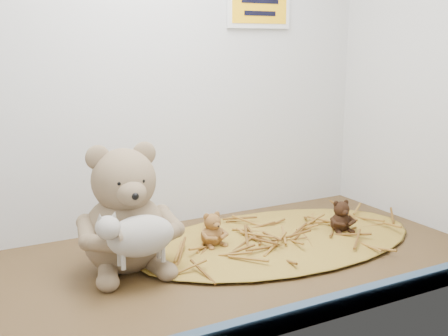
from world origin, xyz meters
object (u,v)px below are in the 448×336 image
toy_lamb (141,236)px  mini_teddy_brown (341,214)px  main_teddy (124,208)px  mini_teddy_tan (212,227)px

toy_lamb → mini_teddy_brown: (51.29, 4.26, -4.67)cm
main_teddy → mini_teddy_brown: (51.29, -4.96, -7.73)cm
toy_lamb → mini_teddy_brown: 51.68cm
main_teddy → toy_lamb: (0.00, -9.22, -3.06)cm
main_teddy → mini_teddy_brown: 52.10cm
mini_teddy_brown → main_teddy: bearing=-176.1°
toy_lamb → mini_teddy_tan: (20.12, 10.24, -4.66)cm
main_teddy → toy_lamb: size_ratio=1.52×
mini_teddy_tan → mini_teddy_brown: same height
main_teddy → mini_teddy_tan: size_ratio=3.38×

